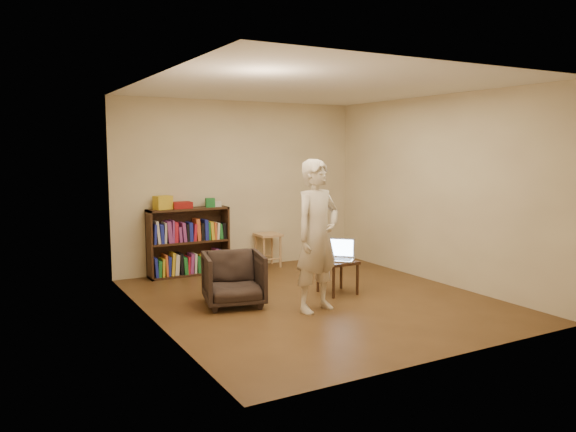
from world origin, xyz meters
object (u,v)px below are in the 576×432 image
stool (268,240)px  person (317,236)px  side_table (338,266)px  armchair (234,279)px  bookshelf (188,246)px  laptop (340,255)px

stool → person: (-0.61, -2.44, 0.45)m
stool → person: bearing=-104.1°
stool → side_table: bearing=-88.9°
armchair → bookshelf: bearing=101.3°
armchair → laptop: size_ratio=1.56×
laptop → stool: bearing=136.1°
side_table → laptop: size_ratio=0.96×
stool → laptop: 1.90m
person → stool: bearing=61.9°
armchair → person: size_ratio=0.40×
bookshelf → laptop: bearing=-55.1°
stool → laptop: bearing=-87.8°
stool → armchair: (-1.37, -1.78, -0.11)m
bookshelf → laptop: bookshelf is taller
stool → armchair: 2.25m
armchair → side_table: size_ratio=1.63×
armchair → person: (0.76, -0.66, 0.55)m
laptop → person: bearing=-97.7°
side_table → laptop: (0.04, 0.01, 0.14)m
bookshelf → armchair: (-0.08, -1.84, -0.12)m
side_table → person: person is taller
bookshelf → side_table: bearing=-56.1°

